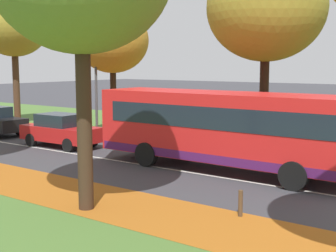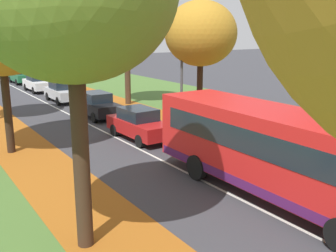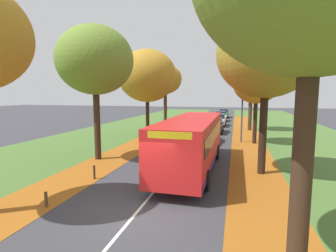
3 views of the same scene
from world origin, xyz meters
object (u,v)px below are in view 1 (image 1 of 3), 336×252
tree_right_mid (112,41)px  bus (225,126)px  bollard_third (240,203)px  car_red_lead (61,130)px  tree_right_far (14,26)px  tree_right_near (266,8)px  streetlamp_right (91,70)px

tree_right_mid → bus: (-4.05, -9.38, -3.62)m
tree_right_mid → bus: bearing=-113.3°
tree_right_mid → bollard_third: size_ratio=9.85×
tree_right_mid → bus: 10.84m
car_red_lead → tree_right_far: bearing=65.1°
tree_right_mid → car_red_lead: tree_right_mid is taller
bollard_third → car_red_lead: (4.42, 12.06, 0.45)m
tree_right_near → bollard_third: size_ratio=12.13×
car_red_lead → tree_right_mid: bearing=4.5°
tree_right_near → bus: size_ratio=0.85×
bollard_third → streetlamp_right: 14.90m
tree_right_far → streetlamp_right: 9.10m
tree_right_near → tree_right_mid: tree_right_near is taller
bollard_third → tree_right_mid: bearing=55.2°
tree_right_near → bollard_third: 10.85m
tree_right_mid → streetlamp_right: tree_right_mid is taller
tree_right_far → tree_right_near: bearing=-90.8°
tree_right_mid → tree_right_far: tree_right_far is taller
tree_right_near → tree_right_mid: (0.22, 9.21, -1.13)m
tree_right_far → bus: (-4.06, -18.15, -4.79)m
bollard_third → bus: (4.58, 3.01, 1.34)m
streetlamp_right → car_red_lead: (-2.75, -0.56, -2.92)m
tree_right_near → streetlamp_right: size_ratio=1.47×
tree_right_mid → bollard_third: bearing=-124.8°
tree_right_far → bollard_third: bearing=-112.2°
tree_right_far → streetlamp_right: bearing=-99.7°
tree_right_far → car_red_lead: (-4.22, -9.10, -5.68)m
bus → car_red_lead: bus is taller
bus → tree_right_near: bearing=2.5°
streetlamp_right → tree_right_mid: bearing=-8.9°
tree_right_mid → tree_right_far: bearing=89.9°
bus → car_red_lead: bearing=91.0°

